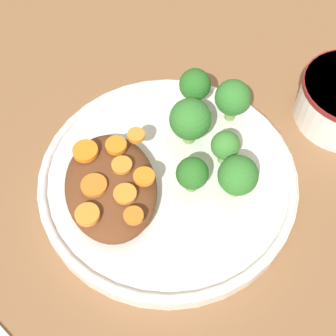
% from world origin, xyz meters
% --- Properties ---
extents(ground_plane, '(4.00, 4.00, 0.00)m').
position_xyz_m(ground_plane, '(0.00, 0.00, 0.00)').
color(ground_plane, '#8C603D').
extents(plate, '(0.29, 0.29, 0.02)m').
position_xyz_m(plate, '(0.00, 0.00, 0.01)').
color(plate, white).
rests_on(plate, ground_plane).
extents(stew_mound, '(0.13, 0.10, 0.03)m').
position_xyz_m(stew_mound, '(0.01, -0.06, 0.04)').
color(stew_mound, brown).
rests_on(stew_mound, plate).
extents(broccoli_floret_0, '(0.05, 0.05, 0.06)m').
position_xyz_m(broccoli_floret_0, '(-0.04, 0.03, 0.06)').
color(broccoli_floret_0, '#759E51').
rests_on(broccoli_floret_0, plate).
extents(broccoli_floret_1, '(0.04, 0.04, 0.06)m').
position_xyz_m(broccoli_floret_1, '(-0.07, 0.09, 0.05)').
color(broccoli_floret_1, '#759E51').
rests_on(broccoli_floret_1, plate).
extents(broccoli_floret_2, '(0.04, 0.04, 0.05)m').
position_xyz_m(broccoli_floret_2, '(-0.10, 0.05, 0.05)').
color(broccoli_floret_2, '#759E51').
rests_on(broccoli_floret_2, plate).
extents(broccoli_floret_3, '(0.03, 0.03, 0.05)m').
position_xyz_m(broccoli_floret_3, '(0.02, 0.02, 0.05)').
color(broccoli_floret_3, '#759E51').
rests_on(broccoli_floret_3, plate).
extents(broccoli_floret_4, '(0.03, 0.03, 0.05)m').
position_xyz_m(broccoli_floret_4, '(-0.01, 0.06, 0.05)').
color(broccoli_floret_4, '#7FA85B').
rests_on(broccoli_floret_4, plate).
extents(broccoli_floret_5, '(0.04, 0.04, 0.06)m').
position_xyz_m(broccoli_floret_5, '(0.03, 0.07, 0.05)').
color(broccoli_floret_5, '#7FA85B').
rests_on(broccoli_floret_5, plate).
extents(carrot_slice_0, '(0.03, 0.03, 0.01)m').
position_xyz_m(carrot_slice_0, '(-0.02, -0.08, 0.06)').
color(carrot_slice_0, orange).
rests_on(carrot_slice_0, stew_mound).
extents(carrot_slice_1, '(0.02, 0.02, 0.00)m').
position_xyz_m(carrot_slice_1, '(0.03, -0.05, 0.05)').
color(carrot_slice_1, orange).
rests_on(carrot_slice_1, stew_mound).
extents(carrot_slice_2, '(0.02, 0.02, 0.01)m').
position_xyz_m(carrot_slice_2, '(0.05, -0.09, 0.06)').
color(carrot_slice_2, orange).
rests_on(carrot_slice_2, stew_mound).
extents(carrot_slice_3, '(0.02, 0.02, 0.00)m').
position_xyz_m(carrot_slice_3, '(0.00, -0.05, 0.05)').
color(carrot_slice_3, orange).
rests_on(carrot_slice_3, stew_mound).
extents(carrot_slice_4, '(0.02, 0.02, 0.01)m').
position_xyz_m(carrot_slice_4, '(-0.03, -0.05, 0.06)').
color(carrot_slice_4, orange).
rests_on(carrot_slice_4, stew_mound).
extents(carrot_slice_5, '(0.02, 0.02, 0.00)m').
position_xyz_m(carrot_slice_5, '(0.06, -0.05, 0.05)').
color(carrot_slice_5, orange).
rests_on(carrot_slice_5, stew_mound).
extents(carrot_slice_6, '(0.03, 0.03, 0.01)m').
position_xyz_m(carrot_slice_6, '(0.02, -0.08, 0.05)').
color(carrot_slice_6, orange).
rests_on(carrot_slice_6, stew_mound).
extents(carrot_slice_7, '(0.02, 0.02, 0.01)m').
position_xyz_m(carrot_slice_7, '(-0.03, -0.03, 0.06)').
color(carrot_slice_7, orange).
rests_on(carrot_slice_7, stew_mound).
extents(carrot_slice_8, '(0.02, 0.02, 0.00)m').
position_xyz_m(carrot_slice_8, '(0.02, -0.03, 0.05)').
color(carrot_slice_8, orange).
rests_on(carrot_slice_8, stew_mound).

